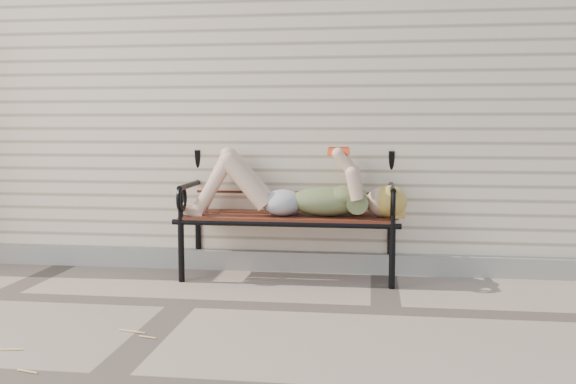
# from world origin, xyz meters

# --- Properties ---
(ground) EXTENTS (80.00, 80.00, 0.00)m
(ground) POSITION_xyz_m (0.00, 0.00, 0.00)
(ground) COLOR gray
(ground) RESTS_ON ground
(house_wall) EXTENTS (8.00, 4.00, 3.00)m
(house_wall) POSITION_xyz_m (0.00, 3.00, 1.50)
(house_wall) COLOR beige
(house_wall) RESTS_ON ground
(foundation_strip) EXTENTS (8.00, 0.10, 0.15)m
(foundation_strip) POSITION_xyz_m (0.00, 0.97, 0.07)
(foundation_strip) COLOR gray
(foundation_strip) RESTS_ON ground
(garden_bench) EXTENTS (1.67, 0.67, 1.08)m
(garden_bench) POSITION_xyz_m (0.56, 0.86, 0.61)
(garden_bench) COLOR black
(garden_bench) RESTS_ON ground
(reading_woman) EXTENTS (1.58, 0.36, 0.50)m
(reading_woman) POSITION_xyz_m (0.57, 0.73, 0.64)
(reading_woman) COLOR #0A314A
(reading_woman) RESTS_ON ground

